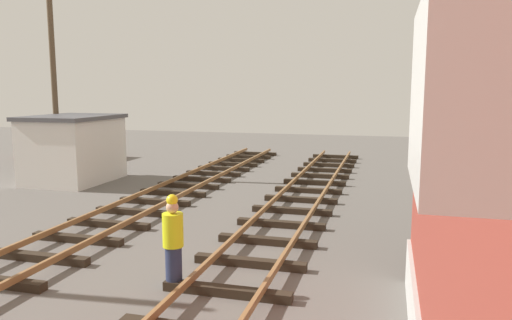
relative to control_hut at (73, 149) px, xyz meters
name	(u,v)px	position (x,y,z in m)	size (l,w,h in m)	color
control_hut	(73,149)	(0.00, 0.00, 0.00)	(3.00, 3.80, 2.76)	silver
parked_car_red	(74,142)	(-4.47, 6.31, -0.49)	(4.20, 2.04, 1.76)	red
utility_pole_far	(53,69)	(-1.47, 0.96, 3.30)	(1.80, 0.24, 8.99)	brown
track_worker_foreground	(173,242)	(8.68, -9.14, -0.46)	(0.40, 0.40, 1.87)	#262D4C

